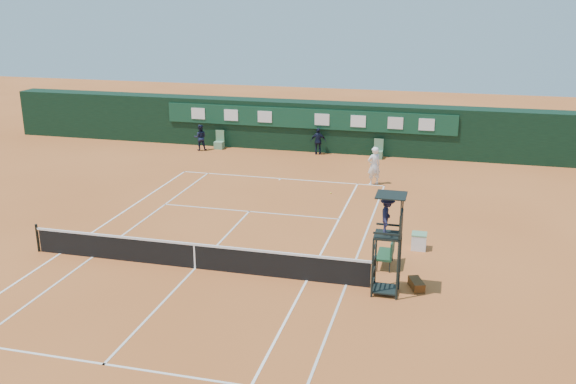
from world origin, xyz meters
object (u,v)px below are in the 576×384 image
object	(u,v)px
player_bench	(388,251)
tennis_net	(195,255)
cooler	(419,241)
umpire_chair	(388,223)
player	(374,166)

from	to	relation	value
player_bench	tennis_net	bearing A→B (deg)	-164.11
tennis_net	cooler	bearing A→B (deg)	26.51
tennis_net	player_bench	world-z (taller)	same
umpire_chair	player_bench	size ratio (longest dim) A/B	2.85
tennis_net	player_bench	xyz separation A→B (m)	(6.69, 1.90, 0.09)
cooler	player	size ratio (longest dim) A/B	0.33
player_bench	player	bearing A→B (deg)	99.98
umpire_chair	player_bench	world-z (taller)	umpire_chair
tennis_net	player_bench	size ratio (longest dim) A/B	10.75
umpire_chair	player_bench	distance (m)	2.88
tennis_net	player	bearing A→B (deg)	67.88
tennis_net	player	world-z (taller)	player
tennis_net	player	xyz separation A→B (m)	(4.90, 12.06, 0.48)
tennis_net	cooler	size ratio (longest dim) A/B	20.00
player	umpire_chair	bearing A→B (deg)	64.10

